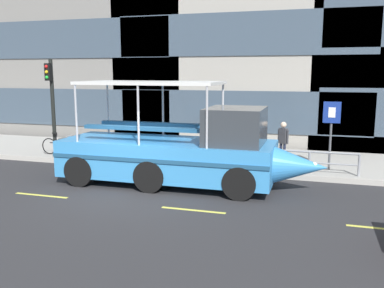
% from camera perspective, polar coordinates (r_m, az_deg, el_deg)
% --- Properties ---
extents(ground_plane, '(120.00, 120.00, 0.00)m').
position_cam_1_polar(ground_plane, '(13.20, -8.63, -6.55)').
color(ground_plane, '#2B2B2D').
extents(sidewalk, '(32.00, 4.80, 0.18)m').
position_cam_1_polar(sidewalk, '(18.24, -1.15, -1.58)').
color(sidewalk, '#A8A59E').
rests_on(sidewalk, ground_plane).
extents(curb_edge, '(32.00, 0.18, 0.18)m').
position_cam_1_polar(curb_edge, '(15.94, -3.88, -3.27)').
color(curb_edge, '#B2ADA3').
rests_on(curb_edge, ground_plane).
extents(lane_centreline, '(25.80, 0.12, 0.01)m').
position_cam_1_polar(lane_centreline, '(12.30, -10.73, -7.83)').
color(lane_centreline, '#DBD64C').
rests_on(lane_centreline, ground_plane).
extents(curb_guardrail, '(11.50, 0.09, 0.80)m').
position_cam_1_polar(curb_guardrail, '(15.75, 0.77, -1.10)').
color(curb_guardrail, gray).
rests_on(curb_guardrail, sidewalk).
extents(traffic_light_pole, '(0.24, 0.46, 4.06)m').
position_cam_1_polar(traffic_light_pole, '(18.81, -18.62, 6.10)').
color(traffic_light_pole, black).
rests_on(traffic_light_pole, sidewalk).
extents(parking_sign, '(0.60, 0.12, 2.48)m').
position_cam_1_polar(parking_sign, '(15.72, 18.47, 2.62)').
color(parking_sign, '#4C4F54').
rests_on(parking_sign, sidewalk).
extents(leaned_bicycle, '(1.74, 0.46, 0.96)m').
position_cam_1_polar(leaned_bicycle, '(18.75, -17.62, -0.29)').
color(leaned_bicycle, black).
rests_on(leaned_bicycle, sidewalk).
extents(duck_tour_boat, '(8.78, 2.52, 3.39)m').
position_cam_1_polar(duck_tour_boat, '(13.68, -1.38, -1.10)').
color(duck_tour_boat, '#388CD1').
rests_on(duck_tour_boat, ground_plane).
extents(pedestrian_near_bow, '(0.42, 0.31, 1.65)m').
position_cam_1_polar(pedestrian_near_bow, '(16.31, 12.32, 0.70)').
color(pedestrian_near_bow, '#1E2338').
rests_on(pedestrian_near_bow, sidewalk).
extents(pedestrian_mid_left, '(0.39, 0.38, 1.76)m').
position_cam_1_polar(pedestrian_mid_left, '(16.69, 3.21, 1.34)').
color(pedestrian_mid_left, black).
rests_on(pedestrian_mid_left, sidewalk).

